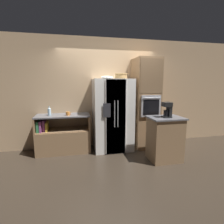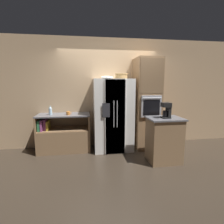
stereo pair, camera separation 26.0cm
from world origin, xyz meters
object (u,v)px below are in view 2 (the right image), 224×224
at_px(wall_oven, 146,104).
at_px(mug, 68,113).
at_px(coffee_maker, 167,110).
at_px(refrigerator, 113,115).
at_px(wicker_basket, 121,76).
at_px(bottle_tall, 50,111).
at_px(fruit_bowl, 107,77).

distance_m(wall_oven, mug, 1.96).
bearing_deg(wall_oven, coffee_maker, -83.59).
distance_m(refrigerator, wicker_basket, 0.97).
distance_m(wall_oven, wicker_basket, 0.97).
distance_m(wicker_basket, bottle_tall, 1.89).
xyz_separation_m(wall_oven, fruit_bowl, (-1.02, -0.10, 0.66)).
distance_m(wall_oven, bottle_tall, 2.38).
bearing_deg(bottle_tall, coffee_maker, -21.45).
bearing_deg(fruit_bowl, coffee_maker, -36.42).
xyz_separation_m(wall_oven, mug, (-1.95, -0.03, -0.18)).
bearing_deg(refrigerator, coffee_maker, -42.83).
bearing_deg(coffee_maker, wicker_basket, 132.43).
distance_m(refrigerator, coffee_maker, 1.35).
height_order(fruit_bowl, bottle_tall, fruit_bowl).
bearing_deg(bottle_tall, mug, -10.70).
distance_m(wall_oven, fruit_bowl, 1.22).
relative_size(refrigerator, coffee_maker, 5.53).
distance_m(wall_oven, coffee_maker, 0.93).
bearing_deg(bottle_tall, fruit_bowl, -6.08).
relative_size(refrigerator, fruit_bowl, 6.09).
distance_m(refrigerator, fruit_bowl, 0.93).
distance_m(bottle_tall, mug, 0.43).
bearing_deg(wicker_basket, bottle_tall, 175.91).
relative_size(wall_oven, mug, 18.62).
bearing_deg(refrigerator, mug, -179.48).
xyz_separation_m(wicker_basket, mug, (-1.28, 0.04, -0.88)).
bearing_deg(wicker_basket, wall_oven, 6.45).
bearing_deg(coffee_maker, wall_oven, 96.41).
relative_size(wall_oven, coffee_maker, 7.13).
bearing_deg(wall_oven, mug, -178.99).
xyz_separation_m(fruit_bowl, coffee_maker, (1.12, -0.83, -0.67)).
bearing_deg(fruit_bowl, bottle_tall, 173.92).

